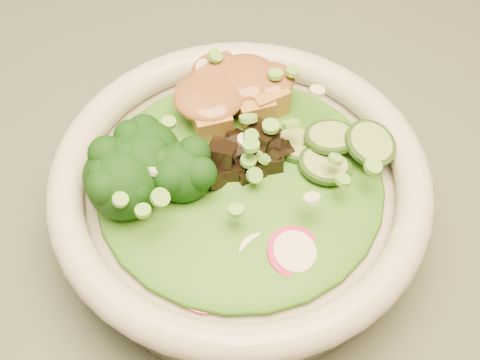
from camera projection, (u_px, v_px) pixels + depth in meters
name	position (u px, v px, depth m)	size (l,w,h in m)	color
salad_bowl	(240.00, 197.00, 0.44)	(0.24, 0.24, 0.07)	beige
lettuce_bed	(240.00, 179.00, 0.42)	(0.18, 0.18, 0.02)	#245F14
broccoli_florets	(149.00, 182.00, 0.40)	(0.07, 0.06, 0.04)	black
radish_slices	(263.00, 258.00, 0.39)	(0.10, 0.04, 0.02)	#B30D4C
cucumber_slices	(332.00, 157.00, 0.42)	(0.06, 0.06, 0.03)	#99BB67
mushroom_heap	(237.00, 154.00, 0.42)	(0.06, 0.06, 0.04)	black
tofu_cubes	(227.00, 102.00, 0.45)	(0.08, 0.05, 0.03)	#A88038
peanut_sauce	(227.00, 90.00, 0.44)	(0.06, 0.05, 0.01)	brown
scallion_garnish	(240.00, 159.00, 0.41)	(0.17, 0.17, 0.02)	#66B13E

